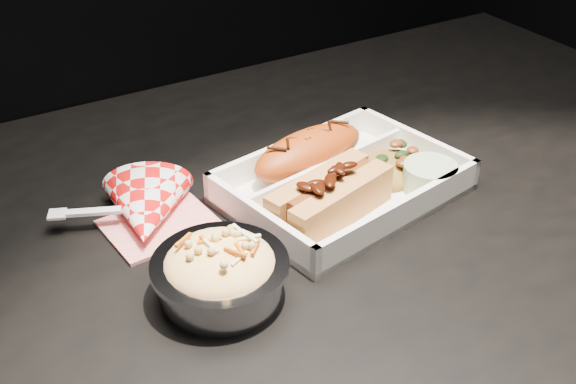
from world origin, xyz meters
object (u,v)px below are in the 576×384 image
Objects in this scene: dining_table at (332,276)px; napkin_fork at (146,211)px; hotdog at (330,194)px; foil_coleslaw_cup at (220,271)px; food_tray at (342,187)px; fried_pastry at (309,152)px.

napkin_fork reaches higher than dining_table.
hotdog is (-0.02, -0.01, 0.12)m from dining_table.
dining_table is at bearing 20.01° from foil_coleslaw_cup.
food_tray is (0.02, 0.02, 0.10)m from dining_table.
foil_coleslaw_cup reaches higher than food_tray.
food_tray is at bearing 8.02° from napkin_fork.
hotdog is 0.16m from foil_coleslaw_cup.
food_tray is 2.21× the size of foil_coleslaw_cup.
hotdog is at bearing -108.64° from fried_pastry.
fried_pastry reaches higher than dining_table.
foil_coleslaw_cup is (-0.15, -0.05, -0.00)m from hotdog.
foil_coleslaw_cup is at bearing -177.19° from hotdog.
napkin_fork reaches higher than foil_coleslaw_cup.
napkin_fork reaches higher than hotdog.
food_tray is 0.06m from hotdog.
food_tray reaches higher than dining_table.
dining_table is 0.11m from food_tray.
napkin_fork is at bearing 156.12° from dining_table.
hotdog reaches higher than food_tray.
food_tray is 0.06m from fried_pastry.
dining_table is at bearing 20.41° from hotdog.
fried_pastry is at bearing 22.54° from napkin_fork.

